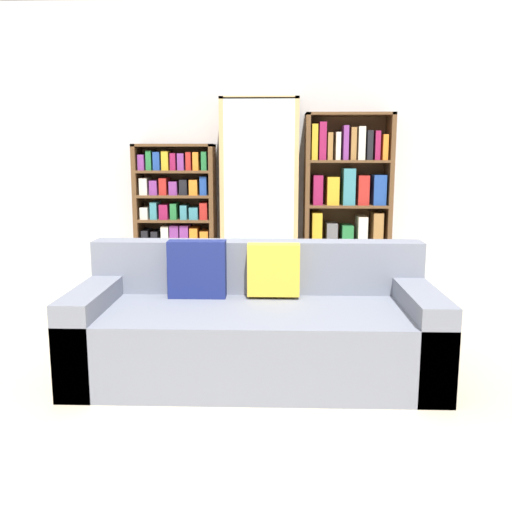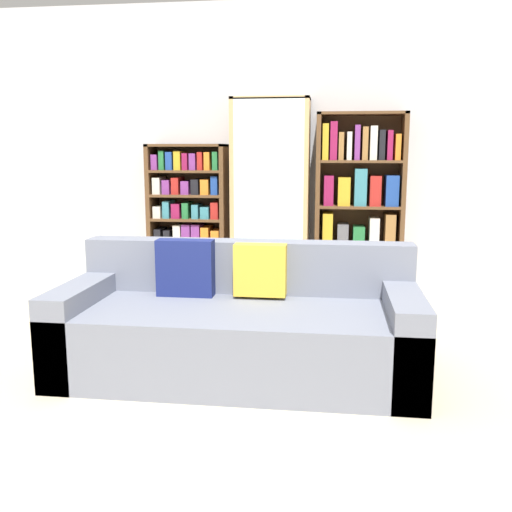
{
  "view_description": "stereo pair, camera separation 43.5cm",
  "coord_description": "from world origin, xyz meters",
  "px_view_note": "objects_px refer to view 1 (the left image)",
  "views": [
    {
      "loc": [
        0.05,
        -2.79,
        1.32
      ],
      "look_at": [
        -0.08,
        1.5,
        0.54
      ],
      "focal_mm": 40.0,
      "sensor_mm": 36.0,
      "label": 1
    },
    {
      "loc": [
        0.49,
        -2.75,
        1.32
      ],
      "look_at": [
        -0.08,
        1.5,
        0.54
      ],
      "focal_mm": 40.0,
      "sensor_mm": 36.0,
      "label": 2
    }
  ],
  "objects_px": {
    "bookshelf_right": "(346,208)",
    "bookshelf_left": "(176,221)",
    "display_cabinet": "(259,198)",
    "couch": "(255,328)",
    "wine_bottle": "(295,288)"
  },
  "relations": [
    {
      "from": "couch",
      "to": "bookshelf_left",
      "type": "distance_m",
      "value": 2.2
    },
    {
      "from": "bookshelf_right",
      "to": "wine_bottle",
      "type": "xyz_separation_m",
      "value": [
        -0.49,
        -0.36,
        -0.68
      ]
    },
    {
      "from": "wine_bottle",
      "to": "display_cabinet",
      "type": "bearing_deg",
      "value": 133.19
    },
    {
      "from": "couch",
      "to": "bookshelf_left",
      "type": "bearing_deg",
      "value": 112.09
    },
    {
      "from": "bookshelf_left",
      "to": "display_cabinet",
      "type": "xyz_separation_m",
      "value": [
        0.79,
        -0.02,
        0.22
      ]
    },
    {
      "from": "bookshelf_left",
      "to": "wine_bottle",
      "type": "bearing_deg",
      "value": -18.05
    },
    {
      "from": "bookshelf_left",
      "to": "display_cabinet",
      "type": "height_order",
      "value": "display_cabinet"
    },
    {
      "from": "bookshelf_left",
      "to": "bookshelf_right",
      "type": "bearing_deg",
      "value": 0.01
    },
    {
      "from": "couch",
      "to": "bookshelf_right",
      "type": "distance_m",
      "value": 2.22
    },
    {
      "from": "display_cabinet",
      "to": "wine_bottle",
      "type": "xyz_separation_m",
      "value": [
        0.33,
        -0.35,
        -0.78
      ]
    },
    {
      "from": "display_cabinet",
      "to": "bookshelf_left",
      "type": "bearing_deg",
      "value": 178.81
    },
    {
      "from": "couch",
      "to": "display_cabinet",
      "type": "height_order",
      "value": "display_cabinet"
    },
    {
      "from": "bookshelf_right",
      "to": "bookshelf_left",
      "type": "bearing_deg",
      "value": -179.99
    },
    {
      "from": "couch",
      "to": "bookshelf_right",
      "type": "relative_size",
      "value": 1.27
    },
    {
      "from": "bookshelf_left",
      "to": "wine_bottle",
      "type": "xyz_separation_m",
      "value": [
        1.11,
        -0.36,
        -0.55
      ]
    }
  ]
}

